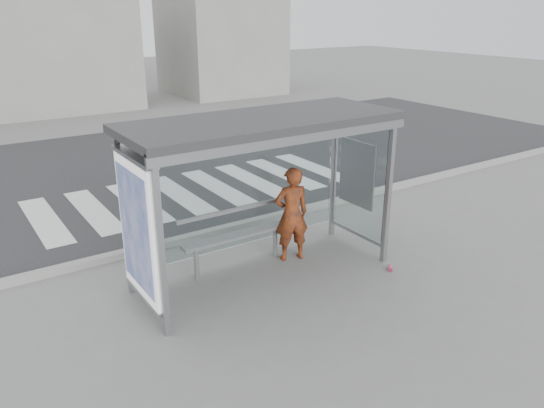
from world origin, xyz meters
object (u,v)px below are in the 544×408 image
(bus_shelter, at_px, (241,162))
(soda_can, at_px, (390,268))
(person, at_px, (291,214))
(bench, at_px, (236,235))

(bus_shelter, xyz_separation_m, soda_can, (2.22, -1.08, -1.95))
(person, distance_m, soda_can, 1.89)
(person, relative_size, bench, 0.85)
(bus_shelter, xyz_separation_m, person, (1.10, 0.21, -1.15))
(bench, height_order, soda_can, bench)
(bus_shelter, height_order, soda_can, bus_shelter)
(bus_shelter, bearing_deg, bench, 72.22)
(soda_can, bearing_deg, person, 131.08)
(bus_shelter, relative_size, soda_can, 31.13)
(person, bearing_deg, soda_can, 145.91)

